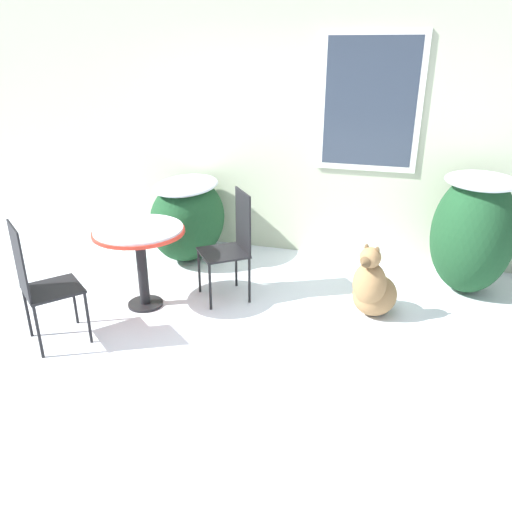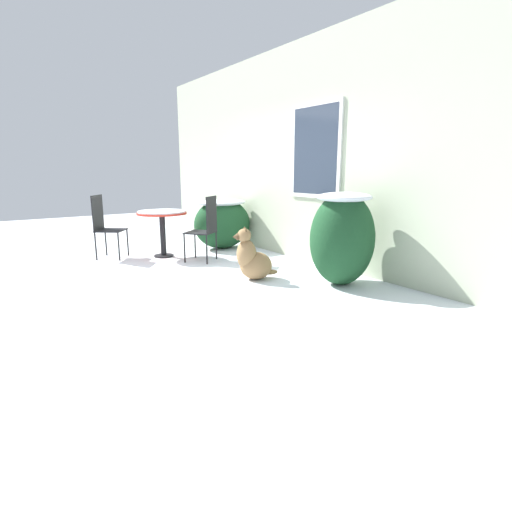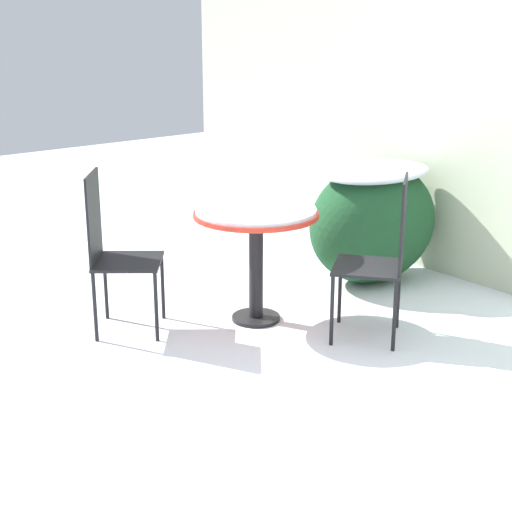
% 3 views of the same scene
% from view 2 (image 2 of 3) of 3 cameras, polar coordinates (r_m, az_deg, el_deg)
% --- Properties ---
extents(ground_plane, '(16.00, 16.00, 0.00)m').
position_cam_2_polar(ground_plane, '(5.76, -13.16, -2.36)').
color(ground_plane, silver).
extents(house_wall, '(8.00, 0.10, 3.31)m').
position_cam_2_polar(house_wall, '(6.69, 4.42, 14.23)').
color(house_wall, '#B2BC9E').
rests_on(house_wall, ground_plane).
extents(shrub_left, '(0.76, 1.09, 0.90)m').
position_cam_2_polar(shrub_left, '(7.33, -4.82, 4.86)').
color(shrub_left, '#194223').
rests_on(shrub_left, ground_plane).
extents(shrub_middle, '(0.76, 0.84, 1.16)m').
position_cam_2_polar(shrub_middle, '(5.05, 12.24, 2.77)').
color(shrub_middle, '#194223').
rests_on(shrub_middle, ground_plane).
extents(patio_table, '(0.80, 0.80, 0.76)m').
position_cam_2_polar(patio_table, '(6.74, -13.27, 5.26)').
color(patio_table, black).
rests_on(patio_table, ground_plane).
extents(patio_chair_near_table, '(0.58, 0.58, 1.02)m').
position_cam_2_polar(patio_chair_near_table, '(6.28, -7.27, 4.18)').
color(patio_chair_near_table, black).
rests_on(patio_chair_near_table, ground_plane).
extents(patio_chair_far_side, '(0.58, 0.58, 1.02)m').
position_cam_2_polar(patio_chair_far_side, '(6.91, -20.72, 4.22)').
color(patio_chair_far_side, black).
rests_on(patio_chair_far_side, ground_plane).
extents(dog, '(0.52, 0.59, 0.70)m').
position_cam_2_polar(dog, '(5.23, -0.53, -0.60)').
color(dog, '#937047').
rests_on(dog, ground_plane).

